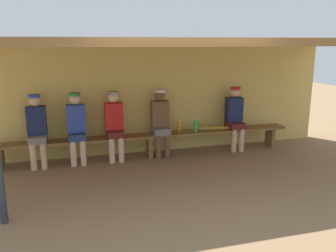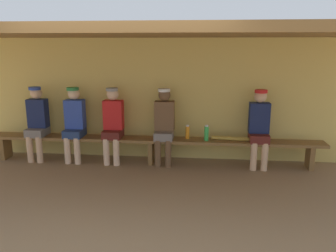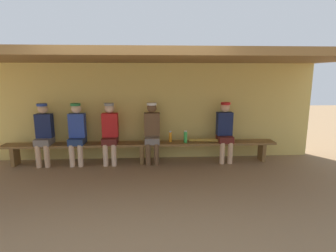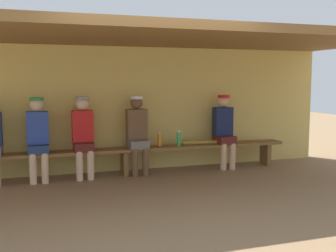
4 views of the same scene
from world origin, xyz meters
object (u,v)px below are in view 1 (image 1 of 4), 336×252
Objects in this scene: player_leftmost at (235,115)px; player_in_blue at (114,123)px; player_in_white at (160,120)px; water_bottle_green at (196,125)px; player_with_sunglasses at (37,127)px; player_middle at (76,125)px; water_bottle_clear at (179,126)px; baseball_bat at (216,128)px; bench at (149,138)px.

player_in_blue is at bearing 180.00° from player_leftmost.
player_leftmost is at bearing 0.00° from player_in_white.
player_in_blue is at bearing 178.66° from water_bottle_green.
player_middle is (0.70, 0.00, 0.00)m from player_with_sunglasses.
player_leftmost is at bearing 0.00° from player_in_blue.
water_bottle_clear is at bearing 1.88° from player_in_blue.
player_with_sunglasses is 4.98× the size of water_bottle_green.
player_middle is at bearing -172.99° from baseball_bat.
water_bottle_clear is at bearing -176.26° from baseball_bat.
player_with_sunglasses is (-2.33, 0.00, 0.00)m from player_in_white.
player_in_blue is at bearing 0.00° from player_with_sunglasses.
player_leftmost is at bearing 2.49° from water_bottle_green.
water_bottle_green is at bearing -168.69° from baseball_bat.
player_middle is 2.04m from water_bottle_clear.
player_with_sunglasses is 3.96m from player_leftmost.
player_middle is 4.98× the size of water_bottle_green.
baseball_bat is at bearing -179.51° from player_leftmost.
player_middle is 5.46× the size of water_bottle_clear.
water_bottle_green is at bearing -1.34° from player_in_blue.
player_in_blue reaches higher than baseball_bat.
player_with_sunglasses is at bearing 180.00° from player_leftmost.
player_in_blue is 1.41m from player_with_sunglasses.
water_bottle_clear is (0.41, 0.04, -0.17)m from player_in_white.
bench is 1.00m from water_bottle_green.
bench is 4.46× the size of player_in_blue.
baseball_bat is at bearing -3.33° from water_bottle_clear.
bench is at bearing -179.13° from player_in_white.
player_in_white is 0.76m from water_bottle_green.
water_bottle_green is at bearing -177.51° from player_leftmost.
player_leftmost is 1.00× the size of player_middle.
player_leftmost is at bearing -2.04° from water_bottle_clear.
bench is 0.77m from player_in_blue.
baseball_bat is (1.45, -0.00, 0.11)m from bench.
player_with_sunglasses is 3.55m from baseball_bat.
player_in_white is at bearing 0.87° from bench.
baseball_bat is at bearing -0.17° from player_in_white.
player_middle is at bearing -178.78° from water_bottle_clear.
bench is 4.46× the size of player_in_white.
bench is 0.67m from water_bottle_clear.
water_bottle_green reaches higher than water_bottle_clear.
player_in_white reaches higher than water_bottle_clear.
player_middle is at bearing 179.06° from water_bottle_green.
water_bottle_green is at bearing -2.06° from bench.
player_with_sunglasses is at bearing 180.00° from player_middle.
baseball_bat is (1.22, -0.00, -0.25)m from player_in_white.
player_in_white is 1.00× the size of player_in_blue.
player_with_sunglasses is 2.74m from water_bottle_clear.
player_middle is 2.37m from water_bottle_green.
player_in_blue is (-0.92, 0.00, 0.00)m from player_in_white.
bench is 1.44m from player_middle.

